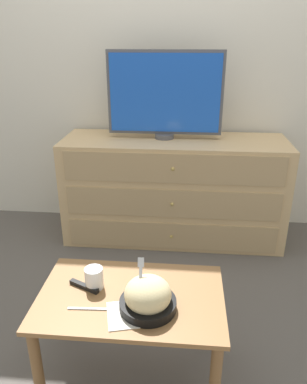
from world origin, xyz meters
name	(u,v)px	position (x,y,z in m)	size (l,w,h in m)	color
ground_plane	(160,217)	(0.00, 0.00, 0.00)	(12.00, 12.00, 0.00)	#56514C
wall_back	(162,52)	(0.00, 0.03, 1.30)	(12.00, 0.05, 2.60)	silver
dresser	(173,189)	(0.12, -0.28, 0.37)	(1.56, 0.52, 0.75)	tan
tv	(165,94)	(0.04, -0.25, 1.05)	(0.77, 0.13, 0.58)	#515156
coffee_table	(131,310)	(-0.01, -1.57, 0.36)	(0.76, 0.48, 0.43)	olive
takeout_bowl	(148,297)	(0.07, -1.64, 0.49)	(0.22, 0.22, 0.20)	black
drink_cup	(94,279)	(-0.17, -1.53, 0.47)	(0.08, 0.08, 0.09)	beige
napkin	(129,314)	(0.00, -1.68, 0.44)	(0.19, 0.19, 0.00)	silver
knife	(90,309)	(-0.15, -1.66, 0.44)	(0.18, 0.02, 0.01)	silver
remote_control	(84,286)	(-0.21, -1.54, 0.44)	(0.14, 0.08, 0.02)	black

